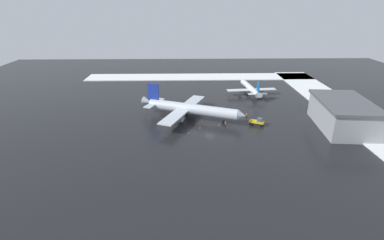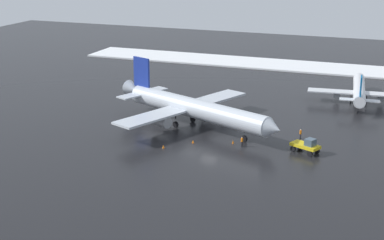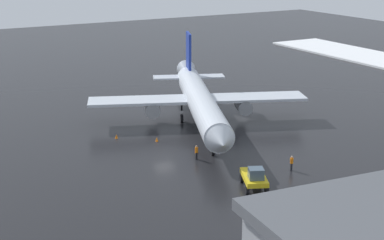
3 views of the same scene
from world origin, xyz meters
TOP-DOWN VIEW (x-y plane):
  - ground_plane at (0.00, 0.00)m, footprint 240.00×240.00m
  - snow_bank_far at (0.00, -50.00)m, footprint 152.00×16.00m
  - snow_bank_right at (67.00, 0.00)m, footprint 14.00×116.00m
  - airplane_far_rear at (8.57, 6.04)m, footprint 29.88×35.27m
  - airplane_distant_tail at (37.04, -20.30)m, footprint 25.33×21.07m
  - pushback_tug at (2.53, -15.55)m, footprint 3.90×5.10m
  - ground_crew_near_tug at (9.07, -13.38)m, footprint 0.36×0.36m
  - ground_crew_by_nose_gear at (1.65, -5.13)m, footprint 0.36×0.36m
  - cargo_hangar at (0.09, -41.49)m, footprint 26.35×17.38m
  - traffic_cone_near_nose at (2.70, -3.30)m, footprint 0.36×0.36m
  - traffic_cone_mid_line at (0.48, 3.03)m, footprint 0.36×0.36m
  - traffic_cone_wingtip_side at (-3.53, 6.69)m, footprint 0.36×0.36m

SIDE VIEW (x-z plane):
  - ground_plane at x=0.00m, z-range 0.00..0.00m
  - snow_bank_far at x=0.00m, z-range 0.00..0.40m
  - snow_bank_right at x=67.00m, z-range 0.00..0.40m
  - traffic_cone_near_nose at x=2.70m, z-range 0.00..0.55m
  - traffic_cone_mid_line at x=0.48m, z-range 0.00..0.55m
  - traffic_cone_wingtip_side at x=-3.53m, z-range 0.00..0.55m
  - ground_crew_near_tug at x=9.07m, z-range 0.12..1.83m
  - ground_crew_by_nose_gear at x=1.65m, z-range 0.12..1.83m
  - pushback_tug at x=2.53m, z-range 0.03..2.53m
  - airplane_distant_tail at x=37.04m, z-range -1.27..6.24m
  - airplane_far_rear at x=8.57m, z-range -1.86..9.12m
  - cargo_hangar at x=0.09m, z-range 0.04..8.84m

